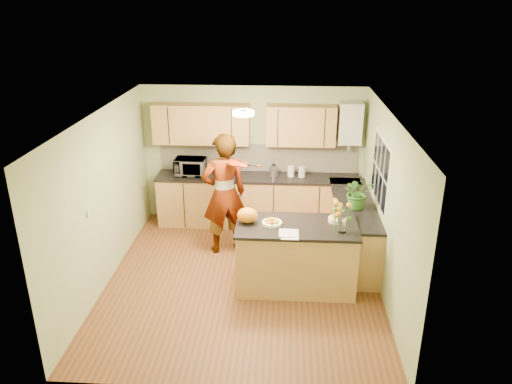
{
  "coord_description": "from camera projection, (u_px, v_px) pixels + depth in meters",
  "views": [
    {
      "loc": [
        0.59,
        -6.45,
        4.0
      ],
      "look_at": [
        0.16,
        0.5,
        1.21
      ],
      "focal_mm": 35.0,
      "sensor_mm": 36.0,
      "label": 1
    }
  ],
  "objects": [
    {
      "name": "kettle",
      "position": [
        274.0,
        170.0,
        8.91
      ],
      "size": [
        0.15,
        0.15,
        0.27
      ],
      "rotation": [
        0.0,
        0.0,
        -0.02
      ],
      "color": "silver",
      "rests_on": "back_counter"
    },
    {
      "name": "boiler",
      "position": [
        350.0,
        123.0,
        8.63
      ],
      "size": [
        0.4,
        0.3,
        0.86
      ],
      "color": "silver",
      "rests_on": "wall_back"
    },
    {
      "name": "wall_back",
      "position": [
        253.0,
        154.0,
        9.11
      ],
      "size": [
        4.0,
        0.02,
        2.5
      ],
      "primitive_type": "cube",
      "color": "#99AD7C",
      "rests_on": "floor"
    },
    {
      "name": "orange_bowl",
      "position": [
        336.0,
        218.0,
        7.06
      ],
      "size": [
        0.22,
        0.22,
        0.13
      ],
      "color": "#FCF1C9",
      "rests_on": "peninsula_island"
    },
    {
      "name": "microwave",
      "position": [
        190.0,
        167.0,
        8.96
      ],
      "size": [
        0.56,
        0.39,
        0.3
      ],
      "primitive_type": "imported",
      "rotation": [
        0.0,
        0.0,
        -0.03
      ],
      "color": "silver",
      "rests_on": "back_counter"
    },
    {
      "name": "back_counter",
      "position": [
        257.0,
        200.0,
        9.12
      ],
      "size": [
        3.64,
        0.62,
        0.94
      ],
      "color": "#B9884A",
      "rests_on": "floor"
    },
    {
      "name": "papers",
      "position": [
        290.0,
        234.0,
        6.7
      ],
      "size": [
        0.23,
        0.32,
        0.01
      ],
      "primitive_type": "cube",
      "color": "silver",
      "rests_on": "peninsula_island"
    },
    {
      "name": "floor",
      "position": [
        243.0,
        279.0,
        7.5
      ],
      "size": [
        4.5,
        4.5,
        0.0
      ],
      "primitive_type": "plane",
      "color": "brown",
      "rests_on": "ground"
    },
    {
      "name": "upper_cabinets",
      "position": [
        242.0,
        125.0,
        8.74
      ],
      "size": [
        3.2,
        0.34,
        0.7
      ],
      "color": "#B9884A",
      "rests_on": "wall_back"
    },
    {
      "name": "window_right",
      "position": [
        380.0,
        171.0,
        7.36
      ],
      "size": [
        0.01,
        1.3,
        1.05
      ],
      "color": "silver",
      "rests_on": "wall_right"
    },
    {
      "name": "flower_vase",
      "position": [
        343.0,
        209.0,
        6.64
      ],
      "size": [
        0.28,
        0.28,
        0.52
      ],
      "rotation": [
        0.0,
        0.0,
        -0.17
      ],
      "color": "silver",
      "rests_on": "peninsula_island"
    },
    {
      "name": "light_switch",
      "position": [
        89.0,
        213.0,
        6.57
      ],
      "size": [
        0.02,
        0.09,
        0.09
      ],
      "primitive_type": "cube",
      "color": "silver",
      "rests_on": "wall_left"
    },
    {
      "name": "wall_right",
      "position": [
        386.0,
        206.0,
        6.92
      ],
      "size": [
        0.02,
        4.5,
        2.5
      ],
      "primitive_type": "cube",
      "color": "#99AD7C",
      "rests_on": "floor"
    },
    {
      "name": "violin",
      "position": [
        235.0,
        163.0,
        7.54
      ],
      "size": [
        0.67,
        0.58,
        0.17
      ],
      "primitive_type": null,
      "rotation": [
        0.17,
        0.0,
        -0.61
      ],
      "color": "#581405",
      "rests_on": "violinist"
    },
    {
      "name": "blue_box",
      "position": [
        230.0,
        169.0,
        8.96
      ],
      "size": [
        0.33,
        0.29,
        0.22
      ],
      "primitive_type": "cube",
      "rotation": [
        0.0,
        0.0,
        0.37
      ],
      "color": "navy",
      "rests_on": "back_counter"
    },
    {
      "name": "wall_front",
      "position": [
        223.0,
        291.0,
        4.95
      ],
      "size": [
        4.0,
        0.02,
        2.5
      ],
      "primitive_type": "cube",
      "color": "#99AD7C",
      "rests_on": "floor"
    },
    {
      "name": "wall_left",
      "position": [
        104.0,
        199.0,
        7.14
      ],
      "size": [
        0.02,
        4.5,
        2.5
      ],
      "primitive_type": "cube",
      "color": "#99AD7C",
      "rests_on": "floor"
    },
    {
      "name": "ceiling_lamp",
      "position": [
        243.0,
        113.0,
        6.86
      ],
      "size": [
        0.3,
        0.3,
        0.07
      ],
      "color": "#FFEABF",
      "rests_on": "ceiling"
    },
    {
      "name": "jar_cream",
      "position": [
        291.0,
        171.0,
        8.91
      ],
      "size": [
        0.14,
        0.14,
        0.19
      ],
      "primitive_type": "cylinder",
      "rotation": [
        0.0,
        0.0,
        0.19
      ],
      "color": "#FCF1C9",
      "rests_on": "back_counter"
    },
    {
      "name": "peninsula_island",
      "position": [
        296.0,
        256.0,
        7.15
      ],
      "size": [
        1.71,
        0.87,
        0.98
      ],
      "color": "#B9884A",
      "rests_on": "floor"
    },
    {
      "name": "ceiling",
      "position": [
        241.0,
        115.0,
        6.57
      ],
      "size": [
        4.0,
        4.5,
        0.02
      ],
      "primitive_type": "cube",
      "color": "silver",
      "rests_on": "wall_back"
    },
    {
      "name": "orange_bag",
      "position": [
        247.0,
        215.0,
        7.02
      ],
      "size": [
        0.31,
        0.27,
        0.22
      ],
      "primitive_type": "ellipsoid",
      "rotation": [
        0.0,
        0.0,
        -0.08
      ],
      "color": "orange",
      "rests_on": "peninsula_island"
    },
    {
      "name": "violinist",
      "position": [
        224.0,
        194.0,
        7.98
      ],
      "size": [
        0.86,
        0.71,
        2.0
      ],
      "primitive_type": "imported",
      "rotation": [
        0.0,
        0.0,
        3.51
      ],
      "color": "#EAB68F",
      "rests_on": "floor"
    },
    {
      "name": "splashback",
      "position": [
        258.0,
        157.0,
        9.11
      ],
      "size": [
        3.6,
        0.02,
        0.52
      ],
      "primitive_type": "cube",
      "color": "silver",
      "rests_on": "back_counter"
    },
    {
      "name": "jar_white",
      "position": [
        302.0,
        172.0,
        8.87
      ],
      "size": [
        0.13,
        0.13,
        0.19
      ],
      "primitive_type": "cylinder",
      "rotation": [
        0.0,
        0.0,
        -0.11
      ],
      "color": "silver",
      "rests_on": "back_counter"
    },
    {
      "name": "fruit_dish",
      "position": [
        272.0,
        222.0,
        6.98
      ],
      "size": [
        0.28,
        0.28,
        0.1
      ],
      "color": "#FCF1C9",
      "rests_on": "peninsula_island"
    },
    {
      "name": "right_counter",
      "position": [
        353.0,
        229.0,
        8.01
      ],
      "size": [
        0.62,
        2.24,
        0.94
      ],
      "color": "#B9884A",
      "rests_on": "floor"
    },
    {
      "name": "potted_plant",
      "position": [
        358.0,
        192.0,
        7.54
      ],
      "size": [
        0.52,
        0.47,
        0.51
      ],
      "primitive_type": "imported",
      "rotation": [
        0.0,
        0.0,
        0.19
      ],
      "color": "#387727",
      "rests_on": "right_counter"
    }
  ]
}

